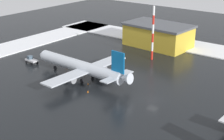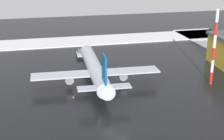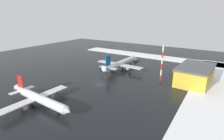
# 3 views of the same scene
# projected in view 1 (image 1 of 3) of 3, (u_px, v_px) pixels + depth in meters

# --- Properties ---
(ground_plane) EXTENTS (240.00, 240.00, 0.00)m
(ground_plane) POSITION_uv_depth(u_px,v_px,m) (153.00, 100.00, 88.14)
(ground_plane) COLOR black
(airplane_parked_starboard) EXTENTS (37.35, 30.93, 11.10)m
(airplane_parked_starboard) POSITION_uv_depth(u_px,v_px,m) (81.00, 67.00, 100.65)
(airplane_parked_starboard) COLOR silver
(airplane_parked_starboard) RESTS_ON ground_plane
(pushback_tug) EXTENTS (4.72, 2.54, 2.50)m
(pushback_tug) POSITION_uv_depth(u_px,v_px,m) (31.00, 60.00, 114.00)
(pushback_tug) COLOR silver
(pushback_tug) RESTS_ON ground_plane
(ground_crew_mid_apron) EXTENTS (0.36, 0.36, 1.71)m
(ground_crew_mid_apron) POSITION_uv_depth(u_px,v_px,m) (84.00, 69.00, 106.34)
(ground_crew_mid_apron) COLOR black
(ground_crew_mid_apron) RESTS_ON ground_plane
(ground_crew_near_tug) EXTENTS (0.36, 0.36, 1.71)m
(ground_crew_near_tug) POSITION_uv_depth(u_px,v_px,m) (66.00, 62.00, 112.61)
(ground_crew_near_tug) COLOR black
(ground_crew_near_tug) RESTS_ON ground_plane
(antenna_mast) EXTENTS (0.70, 0.70, 18.49)m
(antenna_mast) POSITION_uv_depth(u_px,v_px,m) (153.00, 33.00, 114.98)
(antenna_mast) COLOR red
(antenna_mast) RESTS_ON ground_plane
(cargo_hangar) EXTENTS (25.92, 16.59, 8.80)m
(cargo_hangar) POSITION_uv_depth(u_px,v_px,m) (158.00, 35.00, 131.43)
(cargo_hangar) COLOR gold
(cargo_hangar) RESTS_ON ground_plane
(traffic_cone_near_nose) EXTENTS (0.36, 0.36, 0.55)m
(traffic_cone_near_nose) POSITION_uv_depth(u_px,v_px,m) (88.00, 91.00, 92.42)
(traffic_cone_near_nose) COLOR orange
(traffic_cone_near_nose) RESTS_ON ground_plane
(traffic_cone_mid_line) EXTENTS (0.36, 0.36, 0.55)m
(traffic_cone_mid_line) POSITION_uv_depth(u_px,v_px,m) (88.00, 84.00, 97.36)
(traffic_cone_mid_line) COLOR orange
(traffic_cone_mid_line) RESTS_ON ground_plane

